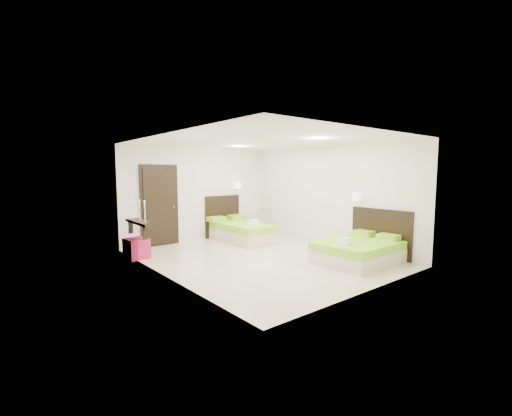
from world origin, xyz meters
TOP-DOWN VIEW (x-y plane):
  - floor at (0.00, 0.00)m, footprint 5.50×5.50m
  - bed_single at (0.77, 1.86)m, footprint 1.18×1.97m
  - bed_double at (1.45, -1.60)m, footprint 1.75×1.49m
  - nightstand at (1.49, 2.50)m, footprint 0.54×0.50m
  - ottoman at (-2.19, 1.72)m, footprint 0.50×0.50m
  - door at (-1.20, 2.70)m, footprint 1.02×0.15m
  - console_shelf at (-2.08, 1.60)m, footprint 0.35×1.20m

SIDE VIEW (x-z plane):
  - floor at x=0.00m, z-range 0.00..0.00m
  - nightstand at x=1.49m, z-range 0.00..0.39m
  - ottoman at x=-2.19m, z-range 0.00..0.45m
  - bed_double at x=1.45m, z-range -0.46..0.98m
  - bed_single at x=0.77m, z-range -0.51..1.11m
  - console_shelf at x=-2.08m, z-range 0.42..1.21m
  - door at x=-1.20m, z-range -0.02..2.12m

